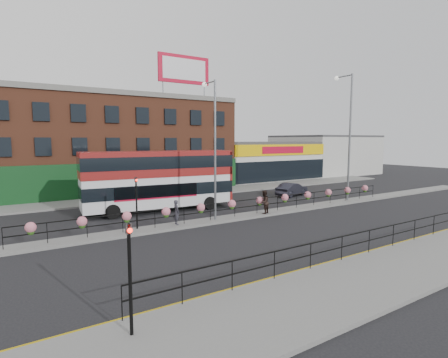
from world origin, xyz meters
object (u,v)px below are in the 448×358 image
lamp_column_west (213,138)px  pedestrian_a (176,212)px  double_decker_bus (159,174)px  pedestrian_b (264,202)px  lamp_column_east (348,126)px  car (292,189)px

lamp_column_west → pedestrian_a: bearing=-176.4°
double_decker_bus → lamp_column_west: 6.20m
pedestrian_a → pedestrian_b: pedestrian_b is taller
lamp_column_west → double_decker_bus: bearing=109.3°
pedestrian_a → lamp_column_west: bearing=-83.5°
pedestrian_b → lamp_column_east: lamp_column_east is taller
car → lamp_column_east: lamp_column_east is taller
double_decker_bus → pedestrian_a: double_decker_bus is taller
pedestrian_a → pedestrian_b: bearing=-90.5°
pedestrian_a → lamp_column_east: (17.02, 0.40, 5.87)m
car → pedestrian_b: 9.99m
double_decker_bus → pedestrian_a: (-1.06, -5.39, -1.95)m
pedestrian_a → pedestrian_b: 6.91m
car → pedestrian_a: size_ratio=2.65×
pedestrian_b → lamp_column_west: (-4.01, 0.60, 4.72)m
pedestrian_b → lamp_column_west: bearing=-32.5°
pedestrian_b → pedestrian_a: bearing=-27.5°
double_decker_bus → car: 14.20m
pedestrian_a → car: bearing=-67.8°
double_decker_bus → pedestrian_b: bearing=-44.9°
lamp_column_east → lamp_column_west: bearing=-179.1°
double_decker_bus → pedestrian_a: bearing=-101.2°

